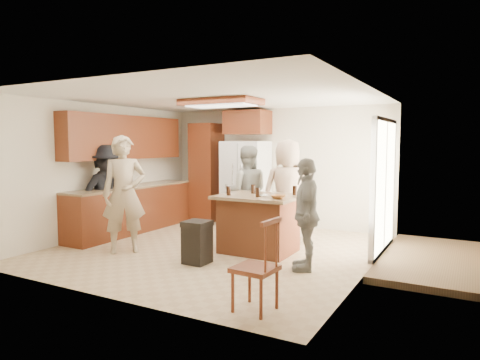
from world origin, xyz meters
The scene contains 12 objects.
person_front_left centered at (-1.19, -0.85, 0.94)m, with size 0.69×0.50×1.89m, color #9E896C.
person_behind_left centered at (0.03, 1.06, 0.86)m, with size 0.84×0.52×1.72m, color gray.
person_behind_right centered at (0.84, 1.08, 0.92)m, with size 0.90×0.58×1.83m, color tan.
person_side_right centered at (1.72, -0.36, 0.78)m, with size 0.92×0.47×1.57m, color gray.
person_counter centered at (-2.15, -0.30, 0.87)m, with size 1.12×0.52×1.73m, color black.
left_cabinetry centered at (-2.24, 0.40, 0.96)m, with size 0.64×3.00×2.30m.
back_wall_units centered at (-1.33, 2.20, 1.38)m, with size 1.80×0.60×2.45m.
refrigerator centered at (-0.55, 2.12, 0.90)m, with size 0.90×0.76×1.80m.
kitchen_island centered at (0.71, 0.19, 0.47)m, with size 1.28×1.03×0.93m.
island_items centered at (0.93, 0.09, 0.97)m, with size 1.01×0.69×0.15m.
trash_bin centered at (0.21, -0.83, 0.32)m, with size 0.36×0.36×0.63m.
spindle_chair centered at (1.78, -2.02, 0.45)m, with size 0.45×0.45×0.99m.
Camera 1 is at (3.72, -5.94, 1.77)m, focal length 32.00 mm.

